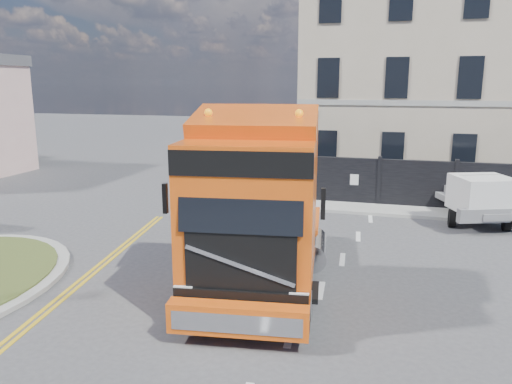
% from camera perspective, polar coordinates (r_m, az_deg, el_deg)
% --- Properties ---
extents(ground, '(120.00, 120.00, 0.00)m').
position_cam_1_polar(ground, '(13.86, -4.66, -9.22)').
color(ground, '#424244').
rests_on(ground, ground).
extents(hoarding_fence, '(18.80, 0.25, 2.00)m').
position_cam_1_polar(hoarding_fence, '(21.57, 20.63, 0.66)').
color(hoarding_fence, black).
rests_on(hoarding_fence, ground).
extents(georgian_building, '(12.30, 10.30, 12.80)m').
position_cam_1_polar(georgian_building, '(28.62, 18.97, 13.11)').
color(georgian_building, '#BDAD96').
rests_on(georgian_building, ground).
extents(pavement_far, '(20.00, 1.60, 0.12)m').
position_cam_1_polar(pavement_far, '(20.85, 19.13, -2.27)').
color(pavement_far, '#999A94').
rests_on(pavement_far, ground).
extents(truck, '(3.65, 7.68, 4.43)m').
position_cam_1_polar(truck, '(11.77, -0.00, -2.93)').
color(truck, black).
rests_on(truck, ground).
extents(flatbed_pickup, '(3.29, 4.97, 1.89)m').
position_cam_1_polar(flatbed_pickup, '(19.76, 24.08, -0.60)').
color(flatbed_pickup, slate).
rests_on(flatbed_pickup, ground).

